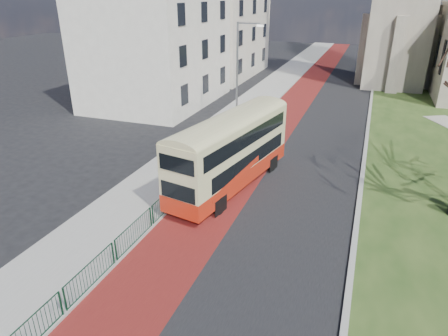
% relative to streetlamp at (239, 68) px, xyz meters
% --- Properties ---
extents(ground, '(160.00, 160.00, 0.00)m').
position_rel_streetlamp_xyz_m(ground, '(4.35, -18.00, -4.59)').
color(ground, black).
rests_on(ground, ground).
extents(road_carriageway, '(9.00, 120.00, 0.01)m').
position_rel_streetlamp_xyz_m(road_carriageway, '(5.85, 2.00, -4.59)').
color(road_carriageway, black).
rests_on(road_carriageway, ground).
extents(bus_lane, '(3.40, 120.00, 0.01)m').
position_rel_streetlamp_xyz_m(bus_lane, '(3.15, 2.00, -4.59)').
color(bus_lane, '#591414').
rests_on(bus_lane, ground).
extents(pavement_west, '(4.00, 120.00, 0.12)m').
position_rel_streetlamp_xyz_m(pavement_west, '(-0.65, 2.00, -4.53)').
color(pavement_west, gray).
rests_on(pavement_west, ground).
extents(kerb_west, '(0.25, 120.00, 0.13)m').
position_rel_streetlamp_xyz_m(kerb_west, '(1.35, 2.00, -4.53)').
color(kerb_west, '#999993').
rests_on(kerb_west, ground).
extents(kerb_east, '(0.25, 80.00, 0.13)m').
position_rel_streetlamp_xyz_m(kerb_east, '(10.45, 4.00, -4.53)').
color(kerb_east, '#999993').
rests_on(kerb_east, ground).
extents(pedestrian_railing, '(0.07, 24.00, 1.12)m').
position_rel_streetlamp_xyz_m(pedestrian_railing, '(1.40, -14.00, -4.04)').
color(pedestrian_railing, '#0B341E').
rests_on(pedestrian_railing, ground).
extents(street_block_near, '(10.30, 14.30, 13.00)m').
position_rel_streetlamp_xyz_m(street_block_near, '(-9.65, 4.00, 1.92)').
color(street_block_near, beige).
rests_on(street_block_near, ground).
extents(street_block_far, '(10.30, 16.30, 11.50)m').
position_rel_streetlamp_xyz_m(street_block_far, '(-9.65, 20.00, 1.17)').
color(street_block_far, beige).
rests_on(street_block_far, ground).
extents(streetlamp, '(2.13, 0.18, 8.00)m').
position_rel_streetlamp_xyz_m(streetlamp, '(0.00, 0.00, 0.00)').
color(streetlamp, gray).
rests_on(streetlamp, pavement_west).
extents(bus, '(4.07, 9.99, 4.07)m').
position_rel_streetlamp_xyz_m(bus, '(3.47, -11.75, -2.27)').
color(bus, '#B22410').
rests_on(bus, ground).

